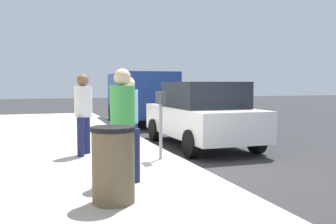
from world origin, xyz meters
name	(u,v)px	position (x,y,z in m)	size (l,w,h in m)	color
ground_plane	(189,169)	(0.00, 0.00, 0.00)	(80.00, 80.00, 0.00)	#2B2B2D
sidewalk_slab	(32,177)	(0.00, 3.00, 0.07)	(28.00, 6.00, 0.15)	#A8A59E
parking_meter	(161,111)	(0.44, 0.46, 1.17)	(0.36, 0.12, 1.41)	gray
pedestrian_at_meter	(129,113)	(0.16, 1.21, 1.15)	(0.50, 0.37, 1.71)	#191E4C
pedestrian_bystander	(123,115)	(-1.16, 1.61, 1.22)	(0.39, 0.52, 1.81)	#191E4C
parking_officer	(83,107)	(1.43, 1.93, 1.20)	(0.50, 0.39, 1.78)	#191E4C
parked_sedan_near	(202,114)	(2.44, -1.35, 0.89)	(4.41, 1.98, 1.77)	silver
parked_van_far	(140,95)	(8.99, -1.35, 1.26)	(5.25, 2.23, 2.18)	navy
trash_bin	(113,165)	(-2.17, 1.96, 0.66)	(0.59, 0.59, 1.01)	brown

